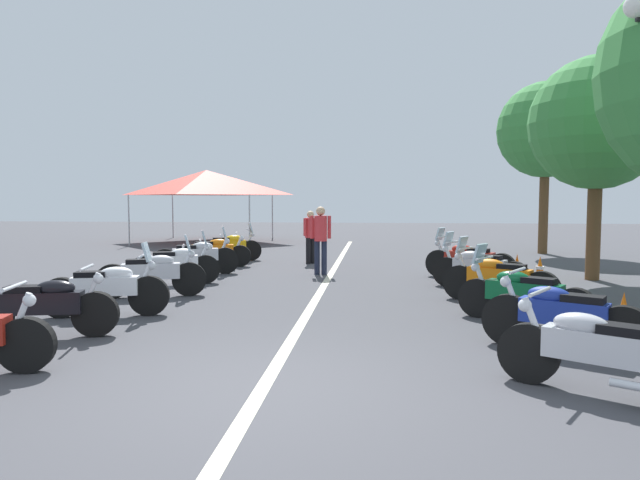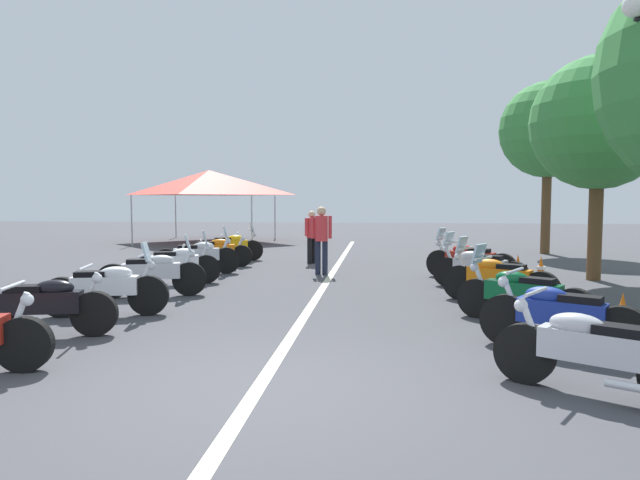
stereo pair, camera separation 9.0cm
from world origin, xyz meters
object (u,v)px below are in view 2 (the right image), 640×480
(motorcycle_right_row_2, at_px, (521,294))
(event_tent, at_px, (209,183))
(motorcycle_left_row_3, at_px, (153,273))
(traffic_cone_2, at_px, (541,270))
(roadside_tree_0, at_px, (548,130))
(motorcycle_left_row_1, at_px, (43,305))
(motorcycle_right_row_3, at_px, (497,278))
(motorcycle_right_row_1, at_px, (559,317))
(motorcycle_left_row_2, at_px, (107,288))
(motorcycle_right_row_5, at_px, (469,259))
(traffic_cone_0, at_px, (622,315))
(motorcycle_left_row_7, at_px, (231,246))
(motorcycle_right_row_0, at_px, (593,351))
(motorcycle_right_row_4, at_px, (478,267))
(bystander_1, at_px, (321,235))
(roadside_tree_2, at_px, (599,124))
(motorcycle_left_row_4, at_px, (177,264))
(motorcycle_left_row_5, at_px, (198,256))
(bystander_0, at_px, (312,233))
(motorcycle_left_row_6, at_px, (215,251))
(traffic_cone_1, at_px, (518,268))

(motorcycle_right_row_2, relative_size, event_tent, 0.33)
(motorcycle_left_row_3, distance_m, traffic_cone_2, 8.59)
(motorcycle_right_row_2, bearing_deg, roadside_tree_0, -73.27)
(motorcycle_left_row_1, relative_size, motorcycle_right_row_3, 1.04)
(motorcycle_right_row_1, bearing_deg, motorcycle_left_row_2, 17.31)
(motorcycle_right_row_5, bearing_deg, traffic_cone_0, 132.56)
(motorcycle_left_row_7, distance_m, motorcycle_right_row_0, 13.18)
(motorcycle_right_row_4, height_order, motorcycle_right_row_5, motorcycle_right_row_5)
(motorcycle_left_row_3, xyz_separation_m, motorcycle_right_row_0, (-4.97, -6.51, -0.02))
(bystander_1, bearing_deg, motorcycle_right_row_2, 29.20)
(motorcycle_right_row_0, bearing_deg, motorcycle_right_row_4, -57.18)
(motorcycle_left_row_2, relative_size, roadside_tree_0, 0.34)
(roadside_tree_2, bearing_deg, motorcycle_right_row_5, 93.26)
(motorcycle_left_row_2, xyz_separation_m, motorcycle_left_row_3, (1.85, -0.02, 0.00))
(motorcycle_left_row_2, relative_size, traffic_cone_2, 3.27)
(traffic_cone_0, height_order, bystander_1, bystander_1)
(motorcycle_left_row_4, distance_m, motorcycle_right_row_5, 6.85)
(roadside_tree_0, bearing_deg, motorcycle_right_row_5, 151.59)
(motorcycle_left_row_4, relative_size, motorcycle_right_row_3, 1.00)
(motorcycle_left_row_2, distance_m, motorcycle_right_row_1, 6.86)
(motorcycle_left_row_3, xyz_separation_m, motorcycle_left_row_7, (6.40, 0.15, -0.01))
(motorcycle_left_row_7, distance_m, motorcycle_right_row_5, 7.46)
(motorcycle_left_row_5, bearing_deg, motorcycle_right_row_3, -45.13)
(bystander_1, bearing_deg, bystander_0, -172.51)
(bystander_0, bearing_deg, motorcycle_right_row_3, 164.71)
(motorcycle_right_row_3, relative_size, traffic_cone_2, 3.14)
(motorcycle_left_row_1, xyz_separation_m, motorcycle_right_row_4, (4.94, -6.74, 0.01))
(motorcycle_left_row_2, distance_m, motorcycle_left_row_3, 1.85)
(motorcycle_left_row_4, relative_size, traffic_cone_0, 3.15)
(motorcycle_left_row_6, height_order, roadside_tree_2, roadside_tree_2)
(motorcycle_left_row_6, bearing_deg, motorcycle_left_row_2, -100.19)
(motorcycle_left_row_2, relative_size, motorcycle_right_row_0, 1.15)
(motorcycle_left_row_3, relative_size, motorcycle_left_row_7, 1.05)
(motorcycle_right_row_0, distance_m, motorcycle_right_row_5, 8.12)
(motorcycle_left_row_5, xyz_separation_m, motorcycle_right_row_1, (-6.70, -6.84, -0.01))
(bystander_0, relative_size, bystander_1, 0.91)
(event_tent, bearing_deg, bystander_1, -149.46)
(motorcycle_right_row_4, xyz_separation_m, motorcycle_right_row_5, (1.52, -0.03, 0.01))
(bystander_1, xyz_separation_m, roadside_tree_0, (6.27, -7.25, 3.28))
(motorcycle_left_row_4, relative_size, motorcycle_right_row_2, 1.04)
(traffic_cone_1, bearing_deg, motorcycle_right_row_2, 167.28)
(traffic_cone_0, bearing_deg, motorcycle_right_row_1, 132.14)
(motorcycle_left_row_6, relative_size, bystander_0, 1.36)
(motorcycle_right_row_1, relative_size, traffic_cone_1, 2.97)
(traffic_cone_2, bearing_deg, motorcycle_left_row_5, 86.48)
(roadside_tree_0, bearing_deg, motorcycle_right_row_2, 162.77)
(motorcycle_left_row_1, relative_size, motorcycle_left_row_7, 1.02)
(motorcycle_left_row_2, relative_size, motorcycle_right_row_5, 1.01)
(motorcycle_left_row_3, height_order, traffic_cone_1, motorcycle_left_row_3)
(motorcycle_left_row_5, distance_m, traffic_cone_1, 7.89)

